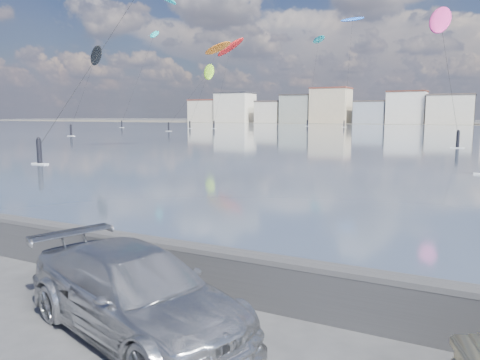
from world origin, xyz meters
TOP-DOWN VIEW (x-y plane):
  - ground at (0.00, 0.00)m, footprint 700.00×700.00m
  - bay_water at (0.00, 91.50)m, footprint 500.00×177.00m
  - far_shore_strip at (0.00, 200.00)m, footprint 500.00×60.00m
  - seawall at (0.00, 2.70)m, footprint 400.00×0.36m
  - far_buildings at (1.31, 186.00)m, footprint 240.79×13.26m
  - car_silver at (0.72, 0.80)m, footprint 5.21×3.33m
  - kitesurfer_0 at (-58.30, 60.58)m, footprint 6.80×12.41m
  - kitesurfer_1 at (-58.99, 105.89)m, footprint 9.41×11.36m
  - kitesurfer_4 at (-80.91, 107.32)m, footprint 6.64×17.33m
  - kitesurfer_8 at (-58.01, 111.35)m, footprint 7.63×14.49m
  - kitesurfer_9 at (-44.89, 148.26)m, footprint 7.74×18.79m
  - kitesurfer_12 at (-0.43, 64.18)m, footprint 5.81×18.40m
  - kitesurfer_14 at (-32.24, 141.96)m, footprint 7.52×18.67m
  - kitesurfer_15 at (-52.30, 90.33)m, footprint 7.10×16.59m

SIDE VIEW (x-z plane):
  - ground at x=0.00m, z-range 0.00..0.00m
  - bay_water at x=0.00m, z-range 0.01..0.01m
  - far_shore_strip at x=0.00m, z-range 0.01..0.01m
  - seawall at x=0.00m, z-range 0.04..1.12m
  - car_silver at x=0.72m, z-range 0.00..1.41m
  - far_buildings at x=1.31m, z-range -1.27..13.33m
  - kitesurfer_15 at x=-52.30m, z-range 5.13..21.56m
  - kitesurfer_0 at x=-58.30m, z-range 5.79..22.14m
  - kitesurfer_12 at x=-0.43m, z-range 6.36..25.48m
  - kitesurfer_1 at x=-58.99m, z-range 9.20..32.52m
  - kitesurfer_8 at x=-58.01m, z-range 9.11..34.30m
  - kitesurfer_4 at x=-80.91m, z-range 11.85..40.71m
  - kitesurfer_9 at x=-44.89m, z-range 13.08..42.52m
  - kitesurfer_14 at x=-32.24m, z-range 14.91..48.98m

